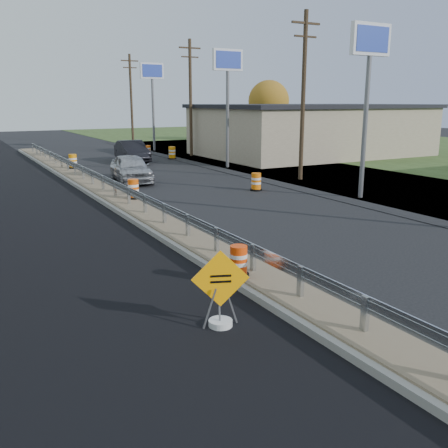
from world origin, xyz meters
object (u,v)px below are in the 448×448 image
barrel_median_far (73,162)px  barrel_shoulder_mid (172,153)px  barrel_median_mid (133,189)px  barrel_median_near (239,262)px  barrel_shoulder_near (256,182)px  caution_sign (220,308)px  barrel_shoulder_far (148,150)px  car_dark_mid (132,151)px  car_silver (131,168)px

barrel_median_far → barrel_shoulder_mid: 9.44m
barrel_median_mid → barrel_median_near: bearing=-95.6°
barrel_median_near → barrel_shoulder_near: 13.78m
barrel_shoulder_near → barrel_median_mid: bearing=-178.4°
barrel_shoulder_near → barrel_median_far: bearing=119.5°
caution_sign → barrel_shoulder_near: bearing=76.0°
barrel_median_near → barrel_median_far: 23.21m
barrel_shoulder_near → barrel_shoulder_far: barrel_shoulder_near is taller
barrel_shoulder_near → car_dark_mid: bearing=95.6°
caution_sign → barrel_shoulder_mid: 30.99m
barrel_median_far → barrel_median_near: bearing=-92.7°
car_silver → barrel_shoulder_far: bearing=72.6°
barrel_median_mid → barrel_shoulder_mid: 17.99m
caution_sign → barrel_median_mid: bearing=99.7°
caution_sign → barrel_shoulder_near: 16.22m
barrel_shoulder_far → car_silver: bearing=-114.2°
caution_sign → barrel_shoulder_mid: bearing=89.8°
barrel_shoulder_mid → barrel_shoulder_far: barrel_shoulder_mid is taller
barrel_shoulder_mid → car_dark_mid: (-3.46, -0.38, 0.33)m
barrel_shoulder_near → car_dark_mid: size_ratio=0.19×
barrel_median_near → barrel_shoulder_mid: size_ratio=0.80×
barrel_median_near → barrel_median_mid: barrel_median_mid is taller
caution_sign → barrel_median_far: caution_sign is taller
barrel_shoulder_mid → car_silver: size_ratio=0.21×
barrel_median_far → barrel_shoulder_far: (8.28, 8.18, -0.30)m
barrel_median_mid → barrel_shoulder_far: (8.28, 20.18, -0.28)m
caution_sign → barrel_median_near: size_ratio=2.07×
barrel_median_near → car_silver: (3.06, 17.26, 0.18)m
barrel_shoulder_near → car_silver: (-4.73, 5.90, 0.35)m
barrel_median_far → car_dark_mid: size_ratio=0.19×
caution_sign → barrel_median_mid: 13.35m
barrel_median_far → car_silver: bearing=-71.7°
barrel_median_far → barrel_shoulder_far: barrel_median_far is taller
barrel_median_mid → barrel_shoulder_near: bearing=1.6°
caution_sign → barrel_median_mid: caution_sign is taller
barrel_shoulder_far → barrel_median_mid: bearing=-112.3°
caution_sign → barrel_median_near: (1.55, 1.90, 0.19)m
barrel_median_mid → barrel_shoulder_near: barrel_median_mid is taller
barrel_shoulder_near → barrel_shoulder_mid: 15.71m
caution_sign → barrel_shoulder_far: size_ratio=2.11×
caution_sign → barrel_median_far: bearing=105.1°
barrel_shoulder_far → car_silver: 15.46m
car_dark_mid → caution_sign: bearing=-100.9°
barrel_median_mid → barrel_shoulder_near: (6.69, 0.18, -0.21)m
barrel_median_near → barrel_median_far: (1.10, 23.18, 0.06)m
barrel_median_far → barrel_shoulder_far: size_ratio=1.19×
car_dark_mid → car_silver: bearing=-104.7°
barrel_shoulder_mid → barrel_shoulder_far: bearing=94.7°
caution_sign → car_silver: size_ratio=0.35×
barrel_shoulder_near → barrel_shoulder_mid: bearing=82.8°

